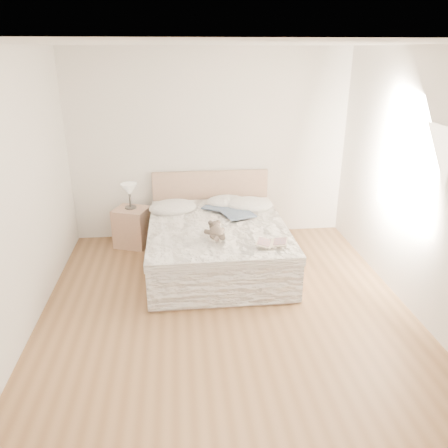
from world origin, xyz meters
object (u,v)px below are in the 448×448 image
at_px(bed, 217,242).
at_px(teddy_bear, 216,237).
at_px(childrens_book, 272,243).
at_px(photo_book, 177,206).
at_px(table_lamp, 129,191).
at_px(nightstand, 132,227).

distance_m(bed, teddy_bear, 0.69).
distance_m(bed, childrens_book, 1.02).
xyz_separation_m(photo_book, teddy_bear, (0.45, -1.15, 0.02)).
bearing_deg(table_lamp, teddy_bear, -50.82).
height_order(nightstand, teddy_bear, teddy_bear).
bearing_deg(teddy_bear, photo_book, 101.98).
height_order(bed, table_lamp, bed).
distance_m(table_lamp, childrens_book, 2.31).
bearing_deg(photo_book, bed, -78.83).
distance_m(photo_book, childrens_book, 1.71).
relative_size(nightstand, photo_book, 1.83).
distance_m(bed, photo_book, 0.82).
xyz_separation_m(table_lamp, photo_book, (0.65, -0.20, -0.19)).
relative_size(nightstand, teddy_bear, 1.84).
relative_size(photo_book, childrens_book, 0.84).
xyz_separation_m(photo_book, childrens_book, (1.06, -1.34, 0.00)).
bearing_deg(photo_book, nightstand, 133.51).
xyz_separation_m(bed, table_lamp, (-1.16, 0.75, 0.51)).
height_order(childrens_book, teddy_bear, teddy_bear).
bearing_deg(childrens_book, nightstand, 156.58).
relative_size(nightstand, table_lamp, 1.57).
height_order(photo_book, childrens_book, same).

